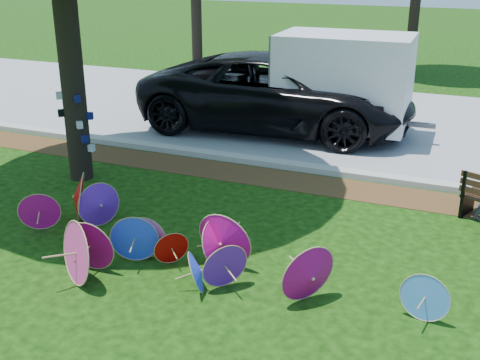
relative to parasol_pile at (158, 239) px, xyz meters
The scene contains 7 objects.
ground 0.80m from the parasol_pile, 74.57° to the right, with size 90.00×90.00×0.00m, color black.
mulch_strip 3.84m from the parasol_pile, 87.19° to the left, with size 90.00×1.00×0.01m, color #472D16.
curb 4.53m from the parasol_pile, 87.62° to the left, with size 90.00×0.30×0.12m, color #B7B5AD.
street 8.68m from the parasol_pile, 88.76° to the left, with size 90.00×8.00×0.01m, color gray.
parasol_pile is the anchor object (origin of this frame).
black_van 7.18m from the parasol_pile, 96.05° to the left, with size 3.03×6.58×1.83m, color black.
cargo_trailer 7.29m from the parasol_pile, 83.22° to the left, with size 2.99×1.89×2.69m, color white.
Camera 1 is at (3.78, -5.84, 4.15)m, focal length 45.00 mm.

